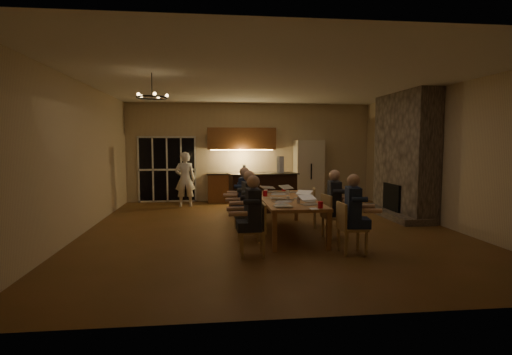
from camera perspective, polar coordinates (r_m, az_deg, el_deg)
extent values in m
plane|color=brown|center=(8.94, 2.01, -7.40)|extent=(9.00, 9.00, 0.00)
cube|color=beige|center=(13.22, -0.86, 3.61)|extent=(8.00, 0.04, 3.20)
cube|color=beige|center=(9.06, -24.00, 2.55)|extent=(0.04, 9.00, 3.20)
cube|color=beige|center=(10.15, 25.14, 2.72)|extent=(0.04, 9.00, 3.20)
cube|color=white|center=(8.83, 2.08, 13.46)|extent=(8.00, 9.00, 0.04)
cube|color=black|center=(13.21, -12.57, 1.10)|extent=(1.86, 0.08, 2.10)
cube|color=#6E6256|center=(11.04, 20.46, 3.02)|extent=(0.58, 2.50, 3.20)
cube|color=beige|center=(13.21, 7.53, 0.96)|extent=(0.90, 0.68, 2.00)
cube|color=#B07846|center=(8.48, 4.49, -5.52)|extent=(1.10, 2.85, 0.75)
cube|color=black|center=(11.08, 0.98, -2.16)|extent=(1.99, 0.96, 1.08)
imported|color=white|center=(12.14, -10.11, -0.26)|extent=(0.63, 0.43, 1.65)
torus|color=black|center=(7.74, -14.63, 11.00)|extent=(0.57, 0.57, 0.03)
cylinder|color=silver|center=(8.01, 4.61, -3.05)|extent=(0.07, 0.07, 0.10)
cylinder|color=silver|center=(9.02, 4.54, -2.15)|extent=(0.08, 0.08, 0.10)
cylinder|color=silver|center=(9.19, 1.42, -2.00)|extent=(0.08, 0.08, 0.10)
cylinder|color=red|center=(7.25, 9.19, -3.88)|extent=(0.09, 0.09, 0.12)
cylinder|color=red|center=(8.75, 1.32, -2.29)|extent=(0.10, 0.10, 0.12)
cylinder|color=red|center=(9.77, 3.98, -1.54)|extent=(0.09, 0.09, 0.12)
cylinder|color=#B2B2B7|center=(7.75, 6.08, -3.26)|extent=(0.06, 0.06, 0.12)
cylinder|color=#3F0F0C|center=(9.76, 1.71, -1.53)|extent=(0.07, 0.07, 0.12)
cylinder|color=silver|center=(8.02, 7.69, -3.37)|extent=(0.25, 0.25, 0.02)
cylinder|color=silver|center=(7.51, 3.73, -3.91)|extent=(0.27, 0.27, 0.02)
cylinder|color=silver|center=(9.23, 6.46, -2.26)|extent=(0.24, 0.24, 0.02)
cube|color=white|center=(7.12, 8.27, -4.46)|extent=(0.14, 0.19, 0.01)
cylinder|color=#99999E|center=(10.90, -1.70, 1.21)|extent=(0.08, 0.08, 0.24)
cube|color=silver|center=(11.22, 3.50, 1.87)|extent=(0.19, 0.19, 0.46)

